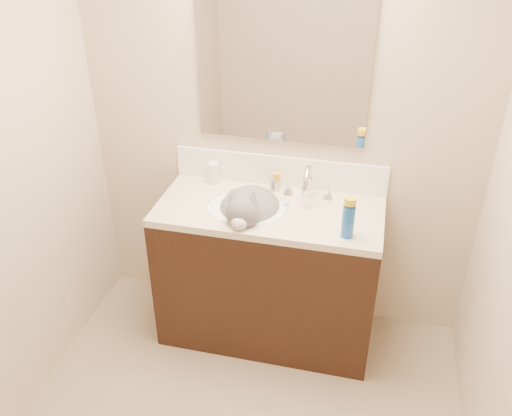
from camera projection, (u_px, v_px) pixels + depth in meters
The scene contains 16 objects.
room_shell at pixel (207, 191), 1.73m from camera, with size 2.24×2.54×2.52m.
vanity_cabinet at pixel (268, 275), 3.09m from camera, with size 1.20×0.55×0.82m, color black.
counter_slab at pixel (269, 211), 2.88m from camera, with size 1.20×0.55×0.04m, color beige.
basin at pixel (246, 219), 2.90m from camera, with size 0.45×0.36×0.14m, color white.
faucet at pixel (308, 185), 2.90m from camera, with size 0.28×0.20×0.21m.
cat at pixel (249, 212), 2.86m from camera, with size 0.38×0.47×0.35m.
backsplash at pixel (279, 171), 3.04m from camera, with size 1.20×0.02×0.18m, color white.
mirror at pixel (282, 67), 2.74m from camera, with size 0.90×0.02×0.80m, color white.
pill_bottle at pixel (213, 173), 3.08m from camera, with size 0.07×0.07×0.12m, color silver.
pill_label at pixel (213, 176), 3.09m from camera, with size 0.05×0.05×0.04m, color orange.
silver_jar at pixel (275, 185), 3.02m from camera, with size 0.06×0.06×0.07m, color #B7B7BC.
amber_bottle at pixel (277, 181), 3.01m from camera, with size 0.04×0.04×0.10m, color gold.
toothbrush at pixel (286, 206), 2.87m from camera, with size 0.02×0.15×0.01m, color silver.
toothbrush_head at pixel (286, 205), 2.87m from camera, with size 0.02×0.03×0.02m, color #619BD0.
spray_can at pixel (348, 222), 2.59m from camera, with size 0.06×0.06×0.17m, color #1852AC.
spray_cap at pixel (350, 201), 2.53m from camera, with size 0.06×0.06×0.04m, color gold.
Camera 1 is at (0.51, -1.44, 2.32)m, focal length 38.00 mm.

